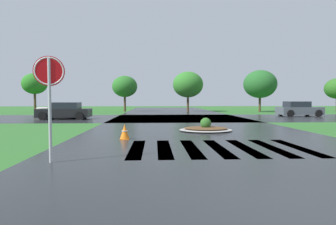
{
  "coord_description": "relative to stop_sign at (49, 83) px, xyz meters",
  "views": [
    {
      "loc": [
        -2.11,
        -3.64,
        1.64
      ],
      "look_at": [
        -1.32,
        13.05,
        0.84
      ],
      "focal_mm": 30.27,
      "sensor_mm": 36.0,
      "label": 1
    }
  ],
  "objects": [
    {
      "name": "median_island",
      "position": [
        5.28,
        6.97,
        -1.9
      ],
      "size": [
        2.7,
        2.28,
        0.68
      ],
      "color": "#9E9B93",
      "rests_on": "ground"
    },
    {
      "name": "car_white_sedan",
      "position": [
        -4.63,
        16.02,
        -1.39
      ],
      "size": [
        4.15,
        2.13,
        1.36
      ],
      "rotation": [
        0.0,
        0.0,
        3.15
      ],
      "color": "black",
      "rests_on": "ground"
    },
    {
      "name": "stop_sign",
      "position": [
        0.0,
        0.0,
        0.0
      ],
      "size": [
        0.74,
        0.22,
        2.73
      ],
      "rotation": [
        0.0,
        0.0,
        0.25
      ],
      "color": "#B2B5BA",
      "rests_on": "ground"
    },
    {
      "name": "background_treeline",
      "position": [
        8.99,
        28.17,
        1.32
      ],
      "size": [
        40.95,
        5.91,
        5.21
      ],
      "color": "#4C3823",
      "rests_on": "ground"
    },
    {
      "name": "asphalt_roadway",
      "position": [
        4.79,
        6.29,
        -2.03
      ],
      "size": [
        11.18,
        80.0,
        0.01
      ],
      "primitive_type": "cube",
      "color": "#232628",
      "rests_on": "ground"
    },
    {
      "name": "car_dark_suv",
      "position": [
        16.35,
        18.87,
        -1.38
      ],
      "size": [
        4.03,
        2.17,
        1.4
      ],
      "rotation": [
        0.0,
        0.0,
        0.03
      ],
      "color": "#4C545B",
      "rests_on": "ground"
    },
    {
      "name": "drainage_pipe_stack",
      "position": [
        -5.81,
        17.9,
        -1.57
      ],
      "size": [
        3.98,
        1.79,
        0.93
      ],
      "color": "#9E9B93",
      "rests_on": "ground"
    },
    {
      "name": "ground_plane",
      "position": [
        4.79,
        -3.71,
        -2.08
      ],
      "size": [
        120.0,
        120.0,
        0.1
      ],
      "primitive_type": "cube",
      "color": "#2D6628"
    },
    {
      "name": "traffic_cone",
      "position": [
        1.45,
        4.16,
        -1.73
      ],
      "size": [
        0.4,
        0.4,
        0.62
      ],
      "color": "orange",
      "rests_on": "ground"
    },
    {
      "name": "asphalt_cross_road",
      "position": [
        4.79,
        16.87,
        -2.03
      ],
      "size": [
        90.0,
        10.06,
        0.01
      ],
      "primitive_type": "cube",
      "color": "#232628",
      "rests_on": "ground"
    },
    {
      "name": "crosswalk_stripes",
      "position": [
        4.79,
        1.93,
        -2.03
      ],
      "size": [
        5.85,
        3.58,
        0.01
      ],
      "color": "white",
      "rests_on": "ground"
    }
  ]
}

